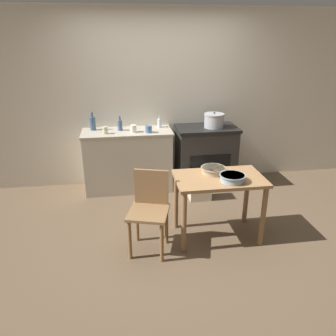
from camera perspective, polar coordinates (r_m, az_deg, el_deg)
name	(u,v)px	position (r m, az deg, el deg)	size (l,w,h in m)	color
ground_plane	(175,231)	(3.96, 1.22, -10.88)	(14.00, 14.00, 0.00)	brown
wall_back	(158,100)	(4.97, -1.77, 11.83)	(8.00, 0.07, 2.55)	beige
counter_cabinet	(128,160)	(4.87, -6.92, 1.37)	(1.28, 0.55, 0.89)	beige
stove	(205,156)	(5.02, 6.53, 2.11)	(0.90, 0.58, 0.91)	#2D2B28
work_table	(219,188)	(3.62, 8.84, -3.48)	(0.96, 0.59, 0.74)	#997047
chair	(150,208)	(3.45, -3.24, -7.00)	(0.50, 0.50, 0.86)	olive
flour_sack	(200,187)	(4.63, 5.57, -3.30)	(0.30, 0.21, 0.36)	beige
stock_pot	(214,121)	(4.84, 8.01, 8.19)	(0.29, 0.29, 0.23)	#A8A8AD
mixing_bowl_large	(232,178)	(3.47, 11.14, -1.66)	(0.27, 0.27, 0.08)	#93A8B2
mixing_bowl_small	(213,170)	(3.65, 7.89, -0.31)	(0.28, 0.28, 0.07)	tan
bottle_far_left	(93,123)	(4.84, -12.98, 7.61)	(0.08, 0.08, 0.26)	#3D5675
bottle_left	(120,125)	(4.75, -8.35, 7.42)	(0.07, 0.07, 0.20)	#3D5675
bottle_mid_left	(160,123)	(4.88, -1.44, 7.86)	(0.06, 0.06, 0.17)	silver
cup_center_left	(133,129)	(4.64, -6.04, 6.84)	(0.09, 0.09, 0.10)	silver
cup_center	(149,129)	(4.60, -3.40, 6.77)	(0.09, 0.09, 0.10)	#4C6B99
cup_center_right	(105,130)	(4.62, -10.89, 6.46)	(0.07, 0.07, 0.10)	beige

